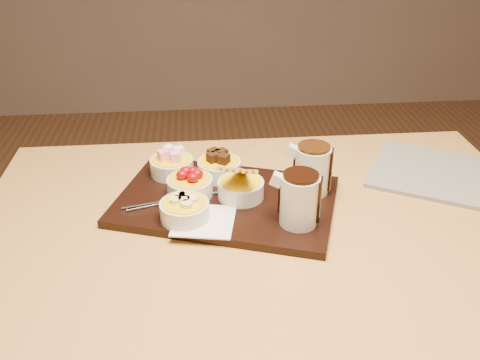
{
  "coord_description": "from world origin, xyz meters",
  "views": [
    {
      "loc": [
        -0.13,
        -0.92,
        1.37
      ],
      "look_at": [
        -0.04,
        0.07,
        0.81
      ],
      "focal_mm": 40.0,
      "sensor_mm": 36.0,
      "label": 1
    }
  ],
  "objects": [
    {
      "name": "bowl_marshmallows",
      "position": [
        -0.19,
        0.19,
        0.79
      ],
      "size": [
        0.1,
        0.1,
        0.04
      ],
      "primitive_type": "cylinder",
      "color": "silver",
      "rests_on": "serving_board"
    },
    {
      "name": "pitcher_dark_chocolate",
      "position": [
        0.06,
        -0.04,
        0.82
      ],
      "size": [
        0.1,
        0.1,
        0.11
      ],
      "primitive_type": "cylinder",
      "rotation": [
        0.0,
        0.0,
        -0.32
      ],
      "color": "silver",
      "rests_on": "serving_board"
    },
    {
      "name": "newspaper",
      "position": [
        0.45,
        0.15,
        0.76
      ],
      "size": [
        0.4,
        0.38,
        0.01
      ],
      "primitive_type": "cube",
      "rotation": [
        0.0,
        0.0,
        -0.51
      ],
      "color": "beige",
      "rests_on": "dining_table"
    },
    {
      "name": "bowl_bananas",
      "position": [
        -0.16,
        -0.01,
        0.79
      ],
      "size": [
        0.1,
        0.1,
        0.04
      ],
      "primitive_type": "cylinder",
      "color": "silver",
      "rests_on": "serving_board"
    },
    {
      "name": "dining_table",
      "position": [
        0.0,
        0.0,
        0.65
      ],
      "size": [
        1.2,
        0.8,
        0.75
      ],
      "color": "#C09147",
      "rests_on": "ground"
    },
    {
      "name": "fondue_skewers",
      "position": [
        -0.17,
        0.07,
        0.77
      ],
      "size": [
        0.09,
        0.26,
        0.01
      ],
      "primitive_type": null,
      "rotation": [
        0.0,
        0.0,
        -1.33
      ],
      "color": "silver",
      "rests_on": "serving_board"
    },
    {
      "name": "bowl_cake",
      "position": [
        -0.08,
        0.17,
        0.79
      ],
      "size": [
        0.1,
        0.1,
        0.04
      ],
      "primitive_type": "cylinder",
      "color": "silver",
      "rests_on": "serving_board"
    },
    {
      "name": "bowl_biscotti",
      "position": [
        -0.04,
        0.07,
        0.79
      ],
      "size": [
        0.1,
        0.1,
        0.04
      ],
      "primitive_type": "cylinder",
      "color": "silver",
      "rests_on": "serving_board"
    },
    {
      "name": "napkin",
      "position": [
        -0.12,
        -0.02,
        0.77
      ],
      "size": [
        0.14,
        0.14,
        0.0
      ],
      "primitive_type": "cube",
      "rotation": [
        0.0,
        0.0,
        -0.18
      ],
      "color": "white",
      "rests_on": "serving_board"
    },
    {
      "name": "serving_board",
      "position": [
        -0.07,
        0.07,
        0.76
      ],
      "size": [
        0.53,
        0.43,
        0.02
      ],
      "primitive_type": "cube",
      "rotation": [
        0.0,
        0.0,
        -0.32
      ],
      "color": "black",
      "rests_on": "dining_table"
    },
    {
      "name": "pitcher_milk_chocolate",
      "position": [
        0.11,
        0.08,
        0.82
      ],
      "size": [
        0.1,
        0.1,
        0.11
      ],
      "primitive_type": "cylinder",
      "rotation": [
        0.0,
        0.0,
        -0.32
      ],
      "color": "silver",
      "rests_on": "serving_board"
    },
    {
      "name": "bowl_strawberries",
      "position": [
        -0.15,
        0.09,
        0.79
      ],
      "size": [
        0.1,
        0.1,
        0.04
      ],
      "primitive_type": "cylinder",
      "color": "silver",
      "rests_on": "serving_board"
    }
  ]
}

